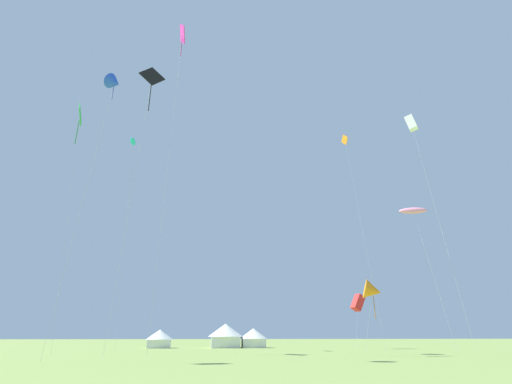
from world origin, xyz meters
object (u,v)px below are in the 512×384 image
at_px(kite_blue_delta, 114,83).
at_px(festival_tent_left, 160,338).
at_px(kite_orange_delta, 373,291).
at_px(festival_tent_right, 253,337).
at_px(kite_white_box, 411,124).
at_px(kite_orange_diamond, 346,149).
at_px(kite_magenta_diamond, 182,37).
at_px(festival_tent_center, 226,334).
at_px(kite_cyan_parafoil, 133,142).
at_px(kite_red_box, 358,303).
at_px(kite_pink_parafoil, 413,211).
at_px(kite_black_diamond, 152,79).
at_px(kite_green_diamond, 80,117).

bearing_deg(kite_blue_delta, festival_tent_left, 84.64).
xyz_separation_m(kite_orange_delta, festival_tent_right, (-9.80, 22.42, -4.53)).
xyz_separation_m(kite_white_box, festival_tent_left, (-28.03, 26.75, -22.07)).
xyz_separation_m(kite_orange_diamond, kite_orange_delta, (-0.43, -4.84, -18.66)).
distance_m(kite_magenta_diamond, festival_tent_right, 42.87).
bearing_deg(festival_tent_center, festival_tent_left, 180.00).
relative_size(kite_cyan_parafoil, kite_red_box, 3.87).
bearing_deg(kite_orange_diamond, kite_cyan_parafoil, 164.72).
xyz_separation_m(kite_magenta_diamond, kite_pink_parafoil, (27.08, 1.11, -20.68)).
relative_size(kite_orange_diamond, kite_blue_delta, 1.08).
height_order(kite_red_box, festival_tent_center, kite_red_box).
relative_size(kite_magenta_diamond, festival_tent_right, 8.94).
bearing_deg(kite_black_diamond, kite_orange_diamond, 10.64).
xyz_separation_m(kite_black_diamond, kite_red_box, (28.88, 15.74, -23.90)).
bearing_deg(kite_red_box, festival_tent_left, 166.89).
height_order(kite_cyan_parafoil, kite_black_diamond, kite_black_diamond).
relative_size(kite_blue_delta, festival_tent_right, 5.91).
xyz_separation_m(kite_cyan_parafoil, festival_tent_center, (14.58, 9.67, -26.12)).
relative_size(kite_green_diamond, festival_tent_right, 6.81).
xyz_separation_m(kite_magenta_diamond, kite_white_box, (25.72, -3.49, -12.18)).
bearing_deg(kite_white_box, kite_orange_delta, 135.96).
distance_m(kite_magenta_diamond, festival_tent_center, 41.66).
bearing_deg(kite_orange_delta, festival_tent_left, 136.42).
xyz_separation_m(kite_cyan_parafoil, kite_red_box, (32.99, 3.15, -21.87)).
relative_size(kite_orange_delta, festival_tent_center, 1.39).
bearing_deg(kite_magenta_diamond, kite_orange_delta, 2.24).
relative_size(kite_pink_parafoil, kite_red_box, 2.10).
relative_size(kite_orange_delta, kite_green_diamond, 0.25).
height_order(kite_black_diamond, festival_tent_center, kite_black_diamond).
bearing_deg(kite_white_box, kite_red_box, 90.14).
bearing_deg(kite_red_box, festival_tent_right, 155.38).
xyz_separation_m(kite_white_box, kite_green_diamond, (-37.70, 8.52, 3.24)).
xyz_separation_m(kite_magenta_diamond, kite_red_box, (25.67, 16.73, -29.54)).
bearing_deg(kite_magenta_diamond, kite_pink_parafoil, 2.35).
relative_size(kite_white_box, kite_blue_delta, 0.98).
bearing_deg(kite_pink_parafoil, kite_blue_delta, -166.63).
bearing_deg(kite_green_diamond, festival_tent_right, 37.89).
relative_size(kite_cyan_parafoil, kite_blue_delta, 1.15).
height_order(kite_magenta_diamond, festival_tent_center, kite_magenta_diamond).
bearing_deg(kite_green_diamond, kite_orange_delta, -7.19).
distance_m(kite_magenta_diamond, kite_pink_parafoil, 34.09).
height_order(kite_cyan_parafoil, kite_orange_delta, kite_cyan_parafoil).
relative_size(kite_blue_delta, festival_tent_center, 4.79).
height_order(kite_cyan_parafoil, kite_white_box, kite_cyan_parafoil).
height_order(kite_red_box, kite_orange_delta, kite_red_box).
bearing_deg(kite_orange_delta, festival_tent_right, 113.61).
xyz_separation_m(festival_tent_left, festival_tent_center, (9.58, 0.00, 0.46)).
distance_m(kite_orange_delta, kite_blue_delta, 32.67).
bearing_deg(kite_pink_parafoil, kite_cyan_parafoil, 160.06).
distance_m(kite_orange_diamond, festival_tent_left, 37.78).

